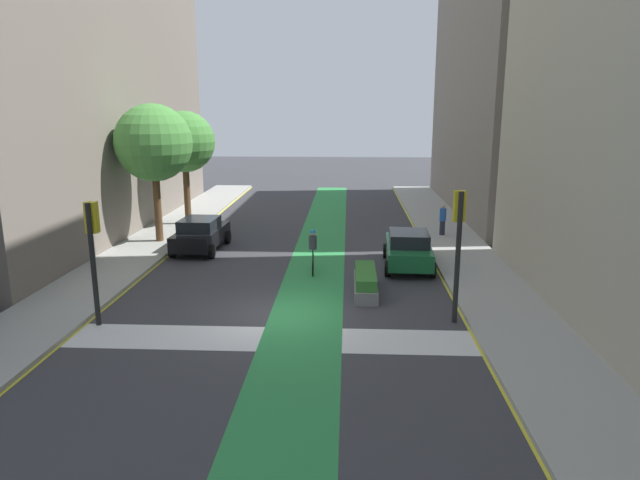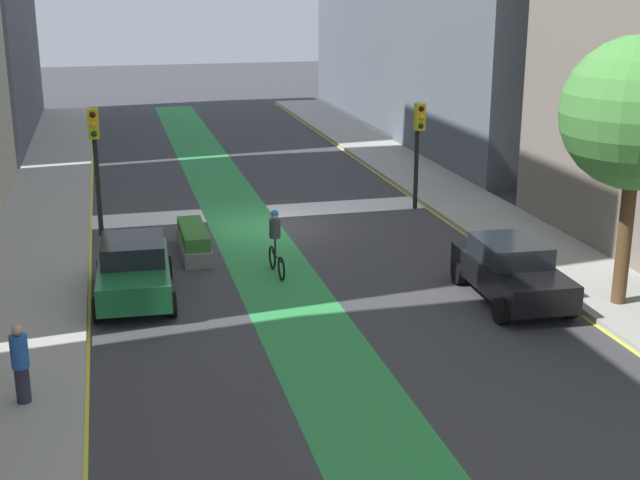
{
  "view_description": "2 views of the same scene",
  "coord_description": "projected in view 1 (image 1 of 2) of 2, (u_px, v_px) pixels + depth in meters",
  "views": [
    {
      "loc": [
        2.21,
        -17.43,
        6.65
      ],
      "look_at": [
        1.09,
        4.94,
        1.37
      ],
      "focal_mm": 31.78,
      "sensor_mm": 36.0,
      "label": 1
    },
    {
      "loc": [
        5.2,
        27.81,
        8.03
      ],
      "look_at": [
        -0.02,
        6.72,
        1.49
      ],
      "focal_mm": 48.65,
      "sensor_mm": 36.0,
      "label": 2
    }
  ],
  "objects": [
    {
      "name": "curb_stripe_right",
      "position": [
        464.0,
        318.0,
        18.29
      ],
      "size": [
        0.16,
        60.0,
        0.01
      ],
      "primitive_type": "cube",
      "color": "yellow",
      "rests_on": "ground_plane"
    },
    {
      "name": "ground_plane",
      "position": [
        279.0,
        315.0,
        18.58
      ],
      "size": [
        120.0,
        120.0,
        0.0
      ],
      "primitive_type": "plane",
      "color": "#38383D"
    },
    {
      "name": "median_planter",
      "position": [
        365.0,
        282.0,
        20.7
      ],
      "size": [
        0.81,
        3.05,
        0.85
      ],
      "color": "slate",
      "rests_on": "ground_plane"
    },
    {
      "name": "crosswalk_band",
      "position": [
        271.0,
        339.0,
        16.63
      ],
      "size": [
        12.0,
        1.8,
        0.01
      ],
      "primitive_type": "cube",
      "color": "silver",
      "rests_on": "ground_plane"
    },
    {
      "name": "cyclist_in_lane",
      "position": [
        313.0,
        250.0,
        23.0
      ],
      "size": [
        0.32,
        1.73,
        1.86
      ],
      "color": "black",
      "rests_on": "ground_plane"
    },
    {
      "name": "curb_stripe_left",
      "position": [
        101.0,
        311.0,
        18.87
      ],
      "size": [
        0.16,
        60.0,
        0.01
      ],
      "primitive_type": "cube",
      "color": "yellow",
      "rests_on": "ground_plane"
    },
    {
      "name": "sidewalk_right",
      "position": [
        511.0,
        317.0,
        18.2
      ],
      "size": [
        3.0,
        60.0,
        0.15
      ],
      "primitive_type": "cube",
      "color": "#9E9E99",
      "rests_on": "ground_plane"
    },
    {
      "name": "street_tree_near",
      "position": [
        153.0,
        143.0,
        27.09
      ],
      "size": [
        3.71,
        3.71,
        6.68
      ],
      "color": "brown",
      "rests_on": "sidewalk_left"
    },
    {
      "name": "sidewalk_left",
      "position": [
        57.0,
        308.0,
        18.92
      ],
      "size": [
        3.0,
        60.0,
        0.15
      ],
      "primitive_type": "cube",
      "color": "#9E9E99",
      "rests_on": "ground_plane"
    },
    {
      "name": "traffic_signal_near_right",
      "position": [
        459.0,
        231.0,
        17.38
      ],
      "size": [
        0.35,
        0.52,
        4.17
      ],
      "color": "black",
      "rests_on": "ground_plane"
    },
    {
      "name": "bike_lane_paint",
      "position": [
        306.0,
        315.0,
        18.53
      ],
      "size": [
        2.4,
        60.0,
        0.01
      ],
      "primitive_type": "cube",
      "color": "#2D8C47",
      "rests_on": "ground_plane"
    },
    {
      "name": "street_tree_far",
      "position": [
        184.0,
        142.0,
        31.32
      ],
      "size": [
        3.38,
        3.38,
        6.31
      ],
      "color": "brown",
      "rests_on": "sidewalk_left"
    },
    {
      "name": "pedestrian_sidewalk_right_a",
      "position": [
        443.0,
        219.0,
        29.31
      ],
      "size": [
        0.34,
        0.34,
        1.6
      ],
      "color": "#262638",
      "rests_on": "sidewalk_right"
    },
    {
      "name": "car_green_right_far",
      "position": [
        408.0,
        249.0,
        23.9
      ],
      "size": [
        2.16,
        4.27,
        1.57
      ],
      "color": "#196033",
      "rests_on": "ground_plane"
    },
    {
      "name": "traffic_signal_near_left",
      "position": [
        93.0,
        239.0,
        17.22
      ],
      "size": [
        0.35,
        0.52,
        3.86
      ],
      "color": "black",
      "rests_on": "ground_plane"
    },
    {
      "name": "car_black_left_far",
      "position": [
        201.0,
        234.0,
        26.73
      ],
      "size": [
        2.15,
        4.26,
        1.57
      ],
      "color": "black",
      "rests_on": "ground_plane"
    }
  ]
}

